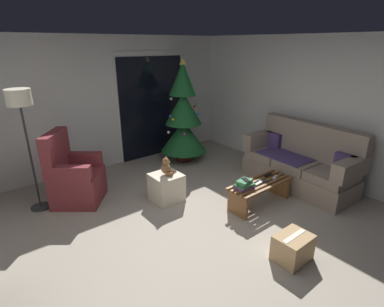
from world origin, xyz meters
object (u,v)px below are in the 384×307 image
(couch, at_px, (300,163))
(ottoman, at_px, (166,187))
(book_stack, at_px, (244,185))
(remote_silver, at_px, (275,177))
(floor_lamp, at_px, (21,110))
(remote_white, at_px, (258,183))
(coffee_table, at_px, (260,190))
(christmas_tree, at_px, (183,118))
(remote_black, at_px, (268,175))
(cardboard_box_taped_mid_floor, at_px, (293,247))
(teddy_bear_chestnut, at_px, (166,167))
(armchair, at_px, (74,178))
(remote_graphite, at_px, (263,181))
(cell_phone, at_px, (246,180))

(couch, height_order, ottoman, couch)
(book_stack, relative_size, ottoman, 0.63)
(ottoman, bearing_deg, remote_silver, -38.29)
(remote_silver, height_order, floor_lamp, floor_lamp)
(floor_lamp, bearing_deg, remote_white, -38.04)
(coffee_table, xyz_separation_m, remote_silver, (0.29, -0.04, 0.13))
(christmas_tree, relative_size, floor_lamp, 1.17)
(remote_silver, distance_m, book_stack, 0.64)
(coffee_table, height_order, remote_white, remote_white)
(book_stack, distance_m, floor_lamp, 3.24)
(remote_black, height_order, book_stack, book_stack)
(cardboard_box_taped_mid_floor, bearing_deg, christmas_tree, 74.47)
(remote_white, bearing_deg, teddy_bear_chestnut, -143.02)
(christmas_tree, height_order, armchair, christmas_tree)
(coffee_table, height_order, remote_graphite, remote_graphite)
(couch, distance_m, remote_black, 0.82)
(remote_black, height_order, armchair, armchair)
(teddy_bear_chestnut, bearing_deg, ottoman, 135.79)
(christmas_tree, bearing_deg, remote_black, -88.33)
(teddy_bear_chestnut, bearing_deg, coffee_table, -44.21)
(cell_phone, bearing_deg, cardboard_box_taped_mid_floor, -88.73)
(couch, relative_size, remote_graphite, 12.67)
(coffee_table, height_order, book_stack, book_stack)
(remote_white, bearing_deg, remote_black, 100.56)
(remote_graphite, bearing_deg, cardboard_box_taped_mid_floor, 16.03)
(couch, height_order, cell_phone, couch)
(couch, xyz_separation_m, remote_black, (-0.81, 0.07, -0.01))
(remote_black, relative_size, ottoman, 0.35)
(coffee_table, xyz_separation_m, remote_white, (-0.08, -0.02, 0.13))
(christmas_tree, bearing_deg, floor_lamp, -175.94)
(remote_graphite, xyz_separation_m, teddy_bear_chestnut, (-1.07, 1.00, 0.17))
(remote_black, bearing_deg, cell_phone, 93.25)
(floor_lamp, bearing_deg, armchair, -15.09)
(remote_silver, relative_size, floor_lamp, 0.09)
(floor_lamp, bearing_deg, cardboard_box_taped_mid_floor, -56.97)
(remote_black, relative_size, book_stack, 0.57)
(floor_lamp, bearing_deg, ottoman, -31.43)
(coffee_table, distance_m, ottoman, 1.45)
(cell_phone, relative_size, ottoman, 0.33)
(book_stack, relative_size, teddy_bear_chestnut, 0.97)
(coffee_table, relative_size, ottoman, 2.50)
(cell_phone, bearing_deg, christmas_tree, 96.01)
(remote_black, bearing_deg, armchair, 50.24)
(book_stack, distance_m, cell_phone, 0.08)
(remote_black, xyz_separation_m, teddy_bear_chestnut, (-1.31, 0.91, 0.17))
(remote_black, bearing_deg, remote_silver, -176.89)
(remote_silver, relative_size, book_stack, 0.57)
(armchair, bearing_deg, teddy_bear_chestnut, -37.47)
(remote_white, height_order, floor_lamp, floor_lamp)
(remote_silver, distance_m, ottoman, 1.70)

